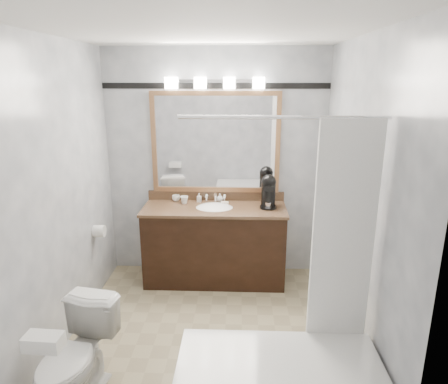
{
  "coord_description": "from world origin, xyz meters",
  "views": [
    {
      "loc": [
        0.26,
        -3.02,
        2.19
      ],
      "look_at": [
        0.13,
        0.35,
        1.21
      ],
      "focal_mm": 32.0,
      "sensor_mm": 36.0,
      "label": 1
    }
  ],
  "objects": [
    {
      "name": "toilet",
      "position": [
        -0.84,
        -0.78,
        0.35
      ],
      "size": [
        0.51,
        0.74,
        0.69
      ],
      "primitive_type": "imported",
      "rotation": [
        0.0,
        0.0,
        -0.19
      ],
      "color": "white",
      "rests_on": "ground"
    },
    {
      "name": "soap_bottle_b",
      "position": [
        0.05,
        1.23,
        0.9
      ],
      "size": [
        0.07,
        0.07,
        0.09
      ],
      "primitive_type": "imported",
      "rotation": [
        0.0,
        0.0,
        0.0
      ],
      "color": "white",
      "rests_on": "vanity"
    },
    {
      "name": "tp_roll",
      "position": [
        -1.14,
        0.66,
        0.7
      ],
      "size": [
        0.11,
        0.12,
        0.12
      ],
      "primitive_type": "cylinder",
      "rotation": [
        0.0,
        1.57,
        0.0
      ],
      "color": "white",
      "rests_on": "room"
    },
    {
      "name": "cup_left",
      "position": [
        -0.44,
        1.22,
        0.88
      ],
      "size": [
        0.1,
        0.1,
        0.07
      ],
      "primitive_type": "imported",
      "rotation": [
        0.0,
        0.0,
        0.11
      ],
      "color": "white",
      "rests_on": "vanity"
    },
    {
      "name": "vanity",
      "position": [
        0.0,
        1.02,
        0.44
      ],
      "size": [
        1.53,
        0.58,
        0.97
      ],
      "color": "black",
      "rests_on": "ground"
    },
    {
      "name": "accent_stripe",
      "position": [
        0.0,
        1.29,
        2.1
      ],
      "size": [
        2.4,
        0.01,
        0.06
      ],
      "primitive_type": "cube",
      "color": "black",
      "rests_on": "room"
    },
    {
      "name": "soap_bottle_a",
      "position": [
        -0.18,
        1.21,
        0.9
      ],
      "size": [
        0.05,
        0.05,
        0.1
      ],
      "primitive_type": "imported",
      "rotation": [
        0.0,
        0.0,
        -0.25
      ],
      "color": "white",
      "rests_on": "vanity"
    },
    {
      "name": "vanity_light_bar",
      "position": [
        0.0,
        1.23,
        2.13
      ],
      "size": [
        1.02,
        0.14,
        0.12
      ],
      "color": "silver",
      "rests_on": "room"
    },
    {
      "name": "mirror",
      "position": [
        0.0,
        1.28,
        1.5
      ],
      "size": [
        1.4,
        0.04,
        1.1
      ],
      "color": "#AD794E",
      "rests_on": "room"
    },
    {
      "name": "soap_bar",
      "position": [
        0.1,
        1.13,
        0.86
      ],
      "size": [
        0.08,
        0.06,
        0.03
      ],
      "primitive_type": "cube",
      "rotation": [
        0.0,
        0.0,
        -0.07
      ],
      "color": "beige",
      "rests_on": "vanity"
    },
    {
      "name": "coffee_maker",
      "position": [
        0.57,
        1.07,
        1.03
      ],
      "size": [
        0.18,
        0.23,
        0.35
      ],
      "rotation": [
        0.0,
        0.0,
        -0.06
      ],
      "color": "black",
      "rests_on": "vanity"
    },
    {
      "name": "cup_right",
      "position": [
        -0.34,
        1.14,
        0.89
      ],
      "size": [
        0.11,
        0.11,
        0.08
      ],
      "primitive_type": "imported",
      "rotation": [
        0.0,
        0.0,
        -0.32
      ],
      "color": "white",
      "rests_on": "vanity"
    },
    {
      "name": "room",
      "position": [
        0.0,
        0.0,
        1.25
      ],
      "size": [
        2.42,
        2.62,
        2.52
      ],
      "color": "tan",
      "rests_on": "ground"
    },
    {
      "name": "tissue_box",
      "position": [
        -0.84,
        -1.12,
        0.74
      ],
      "size": [
        0.22,
        0.13,
        0.09
      ],
      "primitive_type": "cube",
      "rotation": [
        0.0,
        0.0,
        -0.05
      ],
      "color": "white",
      "rests_on": "toilet"
    }
  ]
}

